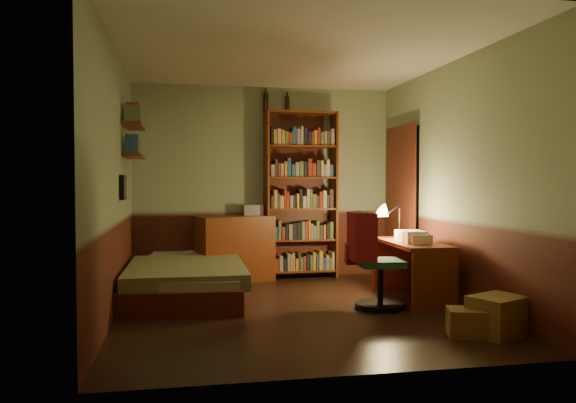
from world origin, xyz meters
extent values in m
cube|color=black|center=(0.00, 0.00, -0.01)|extent=(3.50, 4.00, 0.02)
cube|color=silver|center=(0.00, 0.00, 2.61)|extent=(3.50, 4.00, 0.02)
cube|color=gray|center=(0.00, 2.01, 1.30)|extent=(3.50, 0.02, 2.60)
cube|color=gray|center=(-1.76, 0.00, 1.30)|extent=(0.02, 4.00, 2.60)
cube|color=gray|center=(1.76, 0.00, 1.30)|extent=(0.02, 4.00, 2.60)
cube|color=gray|center=(0.00, -2.01, 1.30)|extent=(3.50, 0.02, 2.60)
cube|color=black|center=(1.72, 1.30, 1.00)|extent=(0.06, 0.90, 2.00)
cube|color=#481B11|center=(1.69, 1.30, 1.00)|extent=(0.02, 0.98, 2.08)
cube|color=#5E6D41|center=(-1.06, 0.93, 0.34)|extent=(1.35, 2.33, 0.67)
cube|color=#5F270E|center=(-0.43, 1.76, 0.43)|extent=(1.07, 0.74, 0.86)
cube|color=#B2B2B7|center=(-0.17, 1.89, 0.93)|extent=(0.27, 0.21, 0.14)
cube|color=#5F270E|center=(0.48, 1.85, 1.13)|extent=(0.98, 0.35, 2.26)
cylinder|color=black|center=(0.02, 1.96, 2.39)|extent=(0.08, 0.08, 0.26)
cylinder|color=black|center=(0.32, 1.96, 2.36)|extent=(0.07, 0.07, 0.21)
cube|color=#5F270E|center=(1.38, 0.21, 0.33)|extent=(0.54, 1.23, 0.65)
cube|color=silver|center=(1.39, 0.16, 0.71)|extent=(0.23, 0.30, 0.11)
cone|color=black|center=(1.38, 0.55, 0.93)|extent=(0.18, 0.18, 0.55)
cube|color=#29563B|center=(0.91, -0.11, 0.43)|extent=(0.46, 0.41, 0.86)
cube|color=#A41B27|center=(0.81, 0.08, 1.11)|extent=(0.37, 0.47, 0.49)
cube|color=#5F270E|center=(-1.64, 1.10, 1.60)|extent=(0.20, 0.90, 0.03)
cube|color=#5F270E|center=(-1.64, 1.10, 1.95)|extent=(0.20, 0.90, 0.03)
cube|color=black|center=(-1.72, 0.60, 1.25)|extent=(0.04, 0.32, 0.26)
cube|color=olive|center=(1.53, -1.28, 0.17)|extent=(0.56, 0.51, 0.34)
cube|color=olive|center=(1.26, -1.26, 0.12)|extent=(0.40, 0.36, 0.23)
camera|label=1|loc=(-1.12, -5.59, 1.31)|focal=35.00mm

